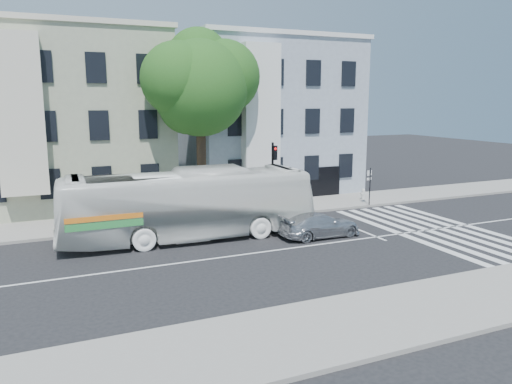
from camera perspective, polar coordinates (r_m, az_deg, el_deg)
ground at (r=22.83m, az=0.41°, el=-6.93°), size 120.00×120.00×0.00m
sidewalk_far at (r=30.04m, az=-5.84°, el=-2.57°), size 80.00×4.00×0.15m
sidewalk_near at (r=16.31m, az=12.34°, el=-14.25°), size 80.00×4.00×0.15m
building_left at (r=34.95m, az=-20.76°, el=7.63°), size 12.00×10.00×11.00m
building_right at (r=38.36m, az=0.81°, el=8.50°), size 12.00×10.00×11.00m
street_tree at (r=30.00m, az=-6.46°, el=12.33°), size 7.30×5.90×11.10m
bus at (r=24.86m, az=-7.72°, el=-1.40°), size 3.42×12.68×3.50m
sedan at (r=25.42m, az=7.31°, el=-3.76°), size 1.72×4.22×1.22m
hedge at (r=27.62m, az=-10.30°, el=-2.94°), size 8.46×2.82×0.70m
traffic_signal at (r=30.54m, az=1.99°, el=2.84°), size 0.43×0.53×4.28m
fire_hydrant at (r=34.71m, az=12.17°, el=-0.20°), size 0.41×0.24×0.75m
far_sign_pole at (r=32.87m, az=12.86°, el=1.21°), size 0.43×0.21×2.40m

